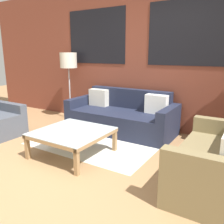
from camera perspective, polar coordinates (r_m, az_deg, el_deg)
name	(u,v)px	position (r m, az deg, el deg)	size (l,w,h in m)	color
ground_plane	(50,174)	(3.16, -14.79, -14.15)	(16.00, 16.00, 0.00)	#9E754C
wall_back_brick	(137,56)	(4.79, 6.13, 13.22)	(8.40, 0.09, 2.80)	brown
rug	(96,142)	(4.06, -3.75, -7.16)	(2.05, 1.46, 0.00)	silver
couch_dark	(122,117)	(4.55, 2.33, -1.17)	(2.05, 0.88, 0.78)	#1E2338
settee_vintage	(221,162)	(2.89, 24.73, -10.92)	(0.80, 1.43, 0.92)	olive
coffee_table	(72,134)	(3.51, -9.51, -5.21)	(0.97, 0.97, 0.37)	silver
floor_lamp	(69,63)	(5.32, -10.42, 11.51)	(0.36, 0.36, 1.48)	#B2B2B7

